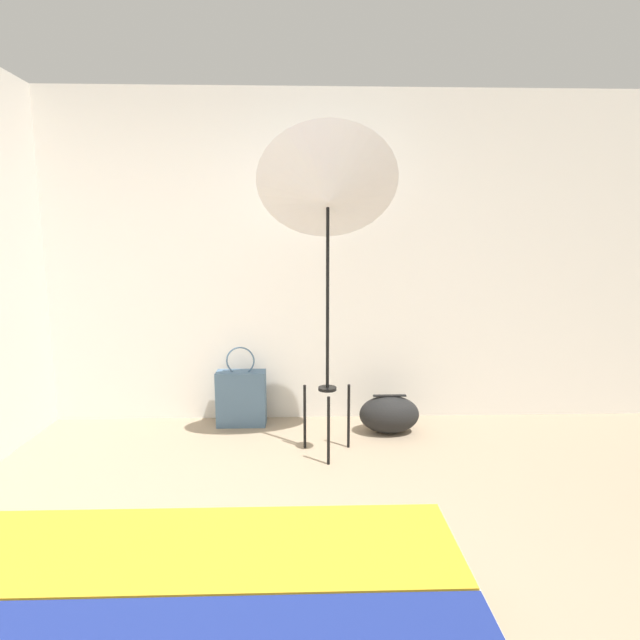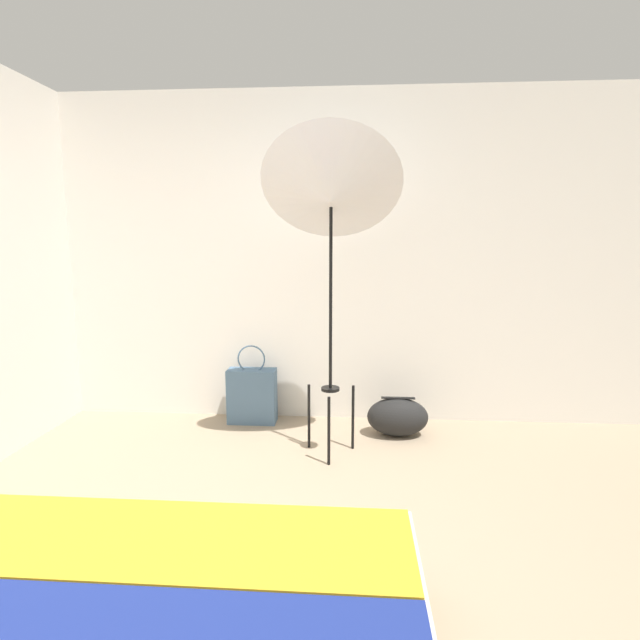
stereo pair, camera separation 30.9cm
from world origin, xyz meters
The scene contains 4 objects.
wall_back centered at (0.00, 2.43, 1.30)m, with size 8.00×0.05×2.60m.
photo_umbrella centered at (0.48, 1.69, 1.74)m, with size 0.92×0.77×2.15m.
tote_bag centered at (-0.18, 2.25, 0.22)m, with size 0.38×0.17×0.63m.
duffel_bag centered at (0.97, 2.05, 0.14)m, with size 0.46×0.29×0.30m.
Camera 1 is at (0.33, -1.57, 1.46)m, focal length 28.00 mm.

